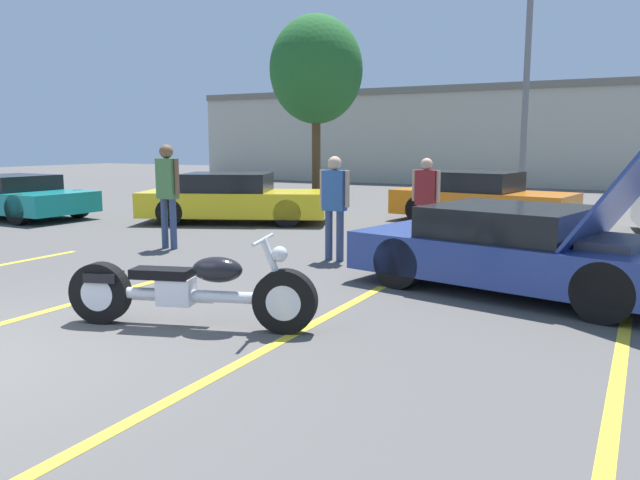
{
  "coord_description": "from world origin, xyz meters",
  "views": [
    {
      "loc": [
        5.23,
        -2.88,
        1.88
      ],
      "look_at": [
        2.0,
        3.25,
        0.8
      ],
      "focal_mm": 35.0,
      "sensor_mm": 36.0,
      "label": 1
    }
  ],
  "objects_px": {
    "parked_car_mid_left_row": "(234,199)",
    "spectator_midground": "(335,199)",
    "motorcycle": "(190,290)",
    "light_pole": "(530,65)",
    "parked_car_mid_right_row": "(481,199)",
    "spectator_by_show_car": "(426,195)",
    "parked_car_left_row": "(15,197)",
    "spectator_near_motorcycle": "(168,186)",
    "tree_background": "(316,70)",
    "show_car_hood_open": "(521,249)"
  },
  "relations": [
    {
      "from": "parked_car_mid_right_row",
      "to": "light_pole",
      "type": "bearing_deg",
      "value": 96.12
    },
    {
      "from": "parked_car_left_row",
      "to": "spectator_by_show_car",
      "type": "bearing_deg",
      "value": 4.19
    },
    {
      "from": "parked_car_mid_left_row",
      "to": "spectator_midground",
      "type": "xyz_separation_m",
      "value": [
        4.3,
        -3.26,
        0.43
      ]
    },
    {
      "from": "parked_car_mid_left_row",
      "to": "spectator_near_motorcycle",
      "type": "xyz_separation_m",
      "value": [
        1.16,
        -3.61,
        0.56
      ]
    },
    {
      "from": "show_car_hood_open",
      "to": "parked_car_mid_left_row",
      "type": "relative_size",
      "value": 0.94
    },
    {
      "from": "parked_car_mid_right_row",
      "to": "spectator_by_show_car",
      "type": "bearing_deg",
      "value": -81.57
    },
    {
      "from": "parked_car_mid_left_row",
      "to": "light_pole",
      "type": "bearing_deg",
      "value": 29.57
    },
    {
      "from": "parked_car_mid_right_row",
      "to": "tree_background",
      "type": "bearing_deg",
      "value": 151.61
    },
    {
      "from": "light_pole",
      "to": "motorcycle",
      "type": "relative_size",
      "value": 2.91
    },
    {
      "from": "tree_background",
      "to": "show_car_hood_open",
      "type": "height_order",
      "value": "tree_background"
    },
    {
      "from": "parked_car_left_row",
      "to": "tree_background",
      "type": "bearing_deg",
      "value": 74.32
    },
    {
      "from": "spectator_by_show_car",
      "to": "spectator_midground",
      "type": "xyz_separation_m",
      "value": [
        -0.9,
        -1.87,
        0.04
      ]
    },
    {
      "from": "spectator_near_motorcycle",
      "to": "parked_car_mid_left_row",
      "type": "bearing_deg",
      "value": 107.84
    },
    {
      "from": "tree_background",
      "to": "parked_car_mid_right_row",
      "type": "xyz_separation_m",
      "value": [
        7.44,
        -5.66,
        -3.91
      ]
    },
    {
      "from": "tree_background",
      "to": "show_car_hood_open",
      "type": "bearing_deg",
      "value": -52.26
    },
    {
      "from": "parked_car_mid_left_row",
      "to": "parked_car_left_row",
      "type": "xyz_separation_m",
      "value": [
        -5.4,
        -1.84,
        -0.03
      ]
    },
    {
      "from": "parked_car_mid_left_row",
      "to": "spectator_by_show_car",
      "type": "bearing_deg",
      "value": -38.03
    },
    {
      "from": "parked_car_mid_left_row",
      "to": "spectator_near_motorcycle",
      "type": "relative_size",
      "value": 2.53
    },
    {
      "from": "motorcycle",
      "to": "spectator_near_motorcycle",
      "type": "bearing_deg",
      "value": 116.12
    },
    {
      "from": "parked_car_mid_right_row",
      "to": "show_car_hood_open",
      "type": "bearing_deg",
      "value": -63.62
    },
    {
      "from": "spectator_near_motorcycle",
      "to": "spectator_midground",
      "type": "xyz_separation_m",
      "value": [
        3.14,
        0.34,
        -0.12
      ]
    },
    {
      "from": "parked_car_mid_left_row",
      "to": "spectator_near_motorcycle",
      "type": "distance_m",
      "value": 3.83
    },
    {
      "from": "light_pole",
      "to": "spectator_by_show_car",
      "type": "distance_m",
      "value": 9.09
    },
    {
      "from": "parked_car_mid_left_row",
      "to": "spectator_midground",
      "type": "height_order",
      "value": "spectator_midground"
    },
    {
      "from": "show_car_hood_open",
      "to": "spectator_near_motorcycle",
      "type": "relative_size",
      "value": 2.37
    },
    {
      "from": "spectator_by_show_car",
      "to": "light_pole",
      "type": "bearing_deg",
      "value": 88.36
    },
    {
      "from": "parked_car_mid_right_row",
      "to": "spectator_midground",
      "type": "xyz_separation_m",
      "value": [
        -0.93,
        -5.92,
        0.42
      ]
    },
    {
      "from": "motorcycle",
      "to": "spectator_by_show_car",
      "type": "xyz_separation_m",
      "value": [
        0.56,
        5.87,
        0.56
      ]
    },
    {
      "from": "motorcycle",
      "to": "spectator_midground",
      "type": "height_order",
      "value": "spectator_midground"
    },
    {
      "from": "spectator_midground",
      "to": "parked_car_left_row",
      "type": "bearing_deg",
      "value": 171.64
    },
    {
      "from": "spectator_near_motorcycle",
      "to": "spectator_midground",
      "type": "distance_m",
      "value": 3.16
    },
    {
      "from": "parked_car_mid_left_row",
      "to": "parked_car_left_row",
      "type": "bearing_deg",
      "value": 175.75
    },
    {
      "from": "spectator_by_show_car",
      "to": "tree_background",
      "type": "bearing_deg",
      "value": 127.36
    },
    {
      "from": "show_car_hood_open",
      "to": "light_pole",
      "type": "bearing_deg",
      "value": 111.63
    },
    {
      "from": "spectator_midground",
      "to": "light_pole",
      "type": "bearing_deg",
      "value": 83.73
    },
    {
      "from": "light_pole",
      "to": "parked_car_mid_right_row",
      "type": "bearing_deg",
      "value": -92.74
    },
    {
      "from": "parked_car_mid_right_row",
      "to": "spectator_midground",
      "type": "relative_size",
      "value": 2.58
    },
    {
      "from": "parked_car_mid_left_row",
      "to": "spectator_by_show_car",
      "type": "relative_size",
      "value": 2.9
    },
    {
      "from": "light_pole",
      "to": "tree_background",
      "type": "bearing_deg",
      "value": 171.16
    },
    {
      "from": "light_pole",
      "to": "parked_car_mid_right_row",
      "type": "height_order",
      "value": "light_pole"
    },
    {
      "from": "tree_background",
      "to": "parked_car_mid_right_row",
      "type": "height_order",
      "value": "tree_background"
    },
    {
      "from": "spectator_by_show_car",
      "to": "parked_car_left_row",
      "type": "bearing_deg",
      "value": -177.59
    },
    {
      "from": "parked_car_mid_right_row",
      "to": "parked_car_mid_left_row",
      "type": "bearing_deg",
      "value": -144.22
    },
    {
      "from": "motorcycle",
      "to": "parked_car_left_row",
      "type": "xyz_separation_m",
      "value": [
        -10.04,
        5.42,
        0.14
      ]
    },
    {
      "from": "motorcycle",
      "to": "parked_car_left_row",
      "type": "relative_size",
      "value": 0.63
    },
    {
      "from": "light_pole",
      "to": "parked_car_mid_left_row",
      "type": "relative_size",
      "value": 1.59
    },
    {
      "from": "show_car_hood_open",
      "to": "parked_car_left_row",
      "type": "distance_m",
      "value": 12.93
    },
    {
      "from": "parked_car_mid_right_row",
      "to": "spectator_by_show_car",
      "type": "distance_m",
      "value": 4.07
    },
    {
      "from": "show_car_hood_open",
      "to": "spectator_by_show_car",
      "type": "xyz_separation_m",
      "value": [
        -2.14,
        2.63,
        0.41
      ]
    },
    {
      "from": "light_pole",
      "to": "motorcycle",
      "type": "bearing_deg",
      "value": -93.21
    }
  ]
}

